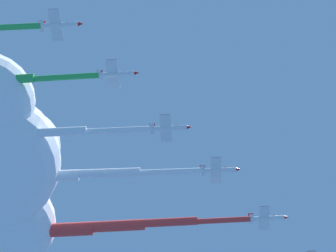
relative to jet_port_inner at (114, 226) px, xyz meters
name	(u,v)px	position (x,y,z in m)	size (l,w,h in m)	color
jet_port_inner	(114,226)	(0.00, 0.00, 0.00)	(14.40, 64.77, 4.32)	silver
jet_starboard_inner	(41,177)	(11.86, -18.84, 1.85)	(14.18, 73.27, 4.31)	silver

